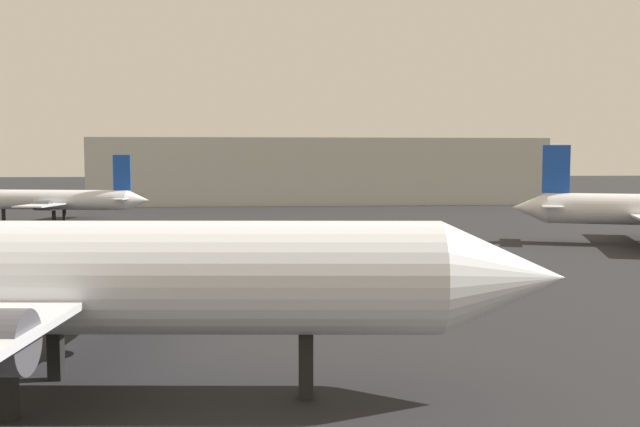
# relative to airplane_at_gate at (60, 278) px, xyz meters

# --- Properties ---
(airplane_at_gate) EXTENTS (35.73, 31.29, 12.31)m
(airplane_at_gate) POSITION_rel_airplane_at_gate_xyz_m (0.00, 0.00, 0.00)
(airplane_at_gate) COLOR silver
(airplane_at_gate) RESTS_ON ground_plane
(airplane_distant) EXTENTS (27.14, 17.03, 8.93)m
(airplane_distant) POSITION_rel_airplane_at_gate_xyz_m (-20.48, 71.28, -1.43)
(airplane_distant) COLOR silver
(airplane_distant) RESTS_ON ground_plane
(terminal_building) EXTENTS (81.97, 18.31, 12.06)m
(terminal_building) POSITION_rel_airplane_at_gate_xyz_m (18.31, 107.16, 1.64)
(terminal_building) COLOR #B7B7B2
(terminal_building) RESTS_ON ground_plane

